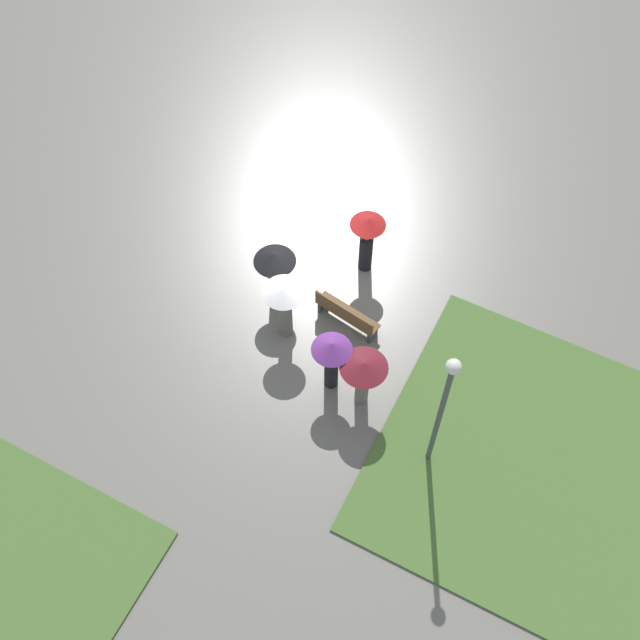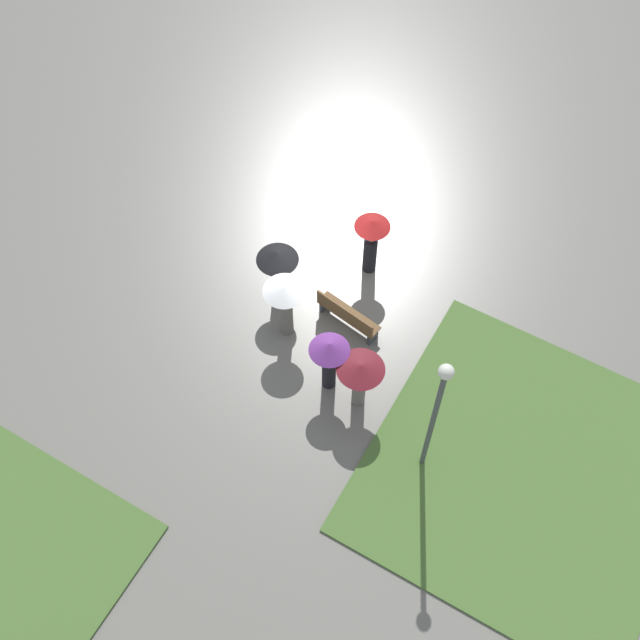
% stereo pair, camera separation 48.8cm
% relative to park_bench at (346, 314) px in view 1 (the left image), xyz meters
% --- Properties ---
extents(ground_plane, '(90.00, 90.00, 0.00)m').
position_rel_park_bench_xyz_m(ground_plane, '(1.16, -0.11, -0.47)').
color(ground_plane, slate).
extents(lawn_patch_near, '(6.78, 7.08, 0.06)m').
position_rel_park_bench_xyz_m(lawn_patch_near, '(-5.47, 1.47, -0.44)').
color(lawn_patch_near, '#4C7033').
rests_on(lawn_patch_near, ground_plane).
extents(park_bench, '(1.80, 0.71, 0.90)m').
position_rel_park_bench_xyz_m(park_bench, '(0.00, 0.00, 0.00)').
color(park_bench, brown).
rests_on(park_bench, ground_plane).
extents(lamp_post, '(0.32, 0.32, 4.45)m').
position_rel_park_bench_xyz_m(lamp_post, '(-3.32, 2.42, 2.38)').
color(lamp_post, '#474C51').
rests_on(lamp_post, ground_plane).
extents(crowd_person_red, '(0.92, 0.92, 1.97)m').
position_rel_park_bench_xyz_m(crowd_person_red, '(0.37, -1.90, 0.81)').
color(crowd_person_red, black).
rests_on(crowd_person_red, ground_plane).
extents(crowd_person_maroon, '(1.13, 1.13, 1.72)m').
position_rel_park_bench_xyz_m(crowd_person_maroon, '(-1.28, 1.75, 0.82)').
color(crowd_person_maroon, slate).
rests_on(crowd_person_maroon, ground_plane).
extents(crowd_person_black, '(1.06, 1.06, 1.86)m').
position_rel_park_bench_xyz_m(crowd_person_black, '(1.97, 0.06, 0.84)').
color(crowd_person_black, '#1E3328').
rests_on(crowd_person_black, ground_plane).
extents(crowd_person_purple, '(0.97, 0.97, 1.86)m').
position_rel_park_bench_xyz_m(crowd_person_purple, '(-0.43, 1.69, 0.87)').
color(crowd_person_purple, black).
rests_on(crowd_person_purple, ground_plane).
extents(crowd_person_white, '(1.06, 1.06, 1.98)m').
position_rel_park_bench_xyz_m(crowd_person_white, '(1.26, 0.88, 0.94)').
color(crowd_person_white, slate).
rests_on(crowd_person_white, ground_plane).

